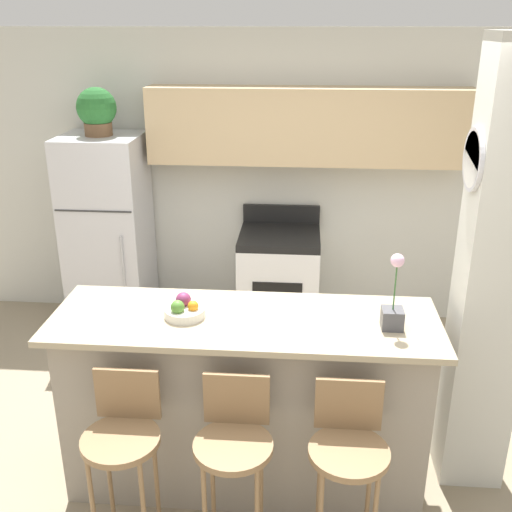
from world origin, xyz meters
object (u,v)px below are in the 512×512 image
Objects in this scene: refrigerator at (109,234)px; fruit_bowl at (184,309)px; potted_plant_on_fridge at (97,110)px; bar_stool_left at (123,439)px; bar_stool_mid at (234,445)px; trash_bin at (170,317)px; bar_stool_right at (348,451)px; orchid_vase at (393,307)px; stove_range at (279,282)px.

refrigerator reaches higher than fruit_bowl.
potted_plant_on_fridge is 1.74× the size of fruit_bowl.
bar_stool_mid is at bearing 0.00° from bar_stool_left.
potted_plant_on_fridge is 1.83m from trash_bin.
bar_stool_right is at bearing -58.07° from trash_bin.
orchid_vase is 1.12m from fruit_bowl.
potted_plant_on_fridge is at bearing 117.93° from refrigerator.
trash_bin is at bearing 106.45° from fruit_bowl.
bar_stool_right is 4.43× the size of fruit_bowl.
potted_plant_on_fridge reaches higher than bar_stool_left.
bar_stool_left and bar_stool_right have the same top height.
bar_stool_left is 2.86m from potted_plant_on_fridge.
bar_stool_mid is 2.41m from trash_bin.
fruit_bowl is at bearing -73.55° from trash_bin.
stove_range is 2.52m from bar_stool_left.
potted_plant_on_fridge is at bearing 119.60° from bar_stool_mid.
bar_stool_left is at bearing -113.36° from fruit_bowl.
trash_bin is (-0.28, 2.22, -0.47)m from bar_stool_left.
trash_bin is (-0.50, 1.70, -0.94)m from fruit_bowl.
trash_bin is at bearing -21.17° from refrigerator.
bar_stool_left is 0.73m from fruit_bowl.
stove_range is at bearing 87.38° from bar_stool_mid.
refrigerator reaches higher than bar_stool_left.
bar_stool_left is (0.83, -2.43, -0.19)m from refrigerator.
bar_stool_mid is 2.58× the size of trash_bin.
refrigerator is 1.75× the size of bar_stool_left.
orchid_vase is (2.16, -1.95, -0.71)m from potted_plant_on_fridge.
bar_stool_mid is at bearing -60.40° from refrigerator.
refrigerator is at bearing 108.81° from bar_stool_left.
bar_stool_mid is 4.43× the size of fruit_bowl.
bar_stool_left is 2.28m from trash_bin.
refrigerator is at bearing 158.83° from trash_bin.
potted_plant_on_fridge is (-1.38, 2.43, 1.25)m from bar_stool_mid.
bar_stool_left is 2.36× the size of orchid_vase.
refrigerator is at bearing 137.98° from orchid_vase.
bar_stool_right is (0.44, -2.43, 0.20)m from stove_range.
refrigerator is 7.75× the size of fruit_bowl.
potted_plant_on_fridge is at bearing 137.98° from orchid_vase.
refrigerator is 4.12× the size of orchid_vase.
bar_stool_mid is 1.07m from orchid_vase.
orchid_vase reaches higher than bar_stool_left.
orchid_vase reaches higher than fruit_bowl.
bar_stool_left is at bearing -71.19° from refrigerator.
bar_stool_right is 2.58× the size of trash_bin.
bar_stool_right is at bearing -115.70° from orchid_vase.
refrigerator is 4.52× the size of trash_bin.
trash_bin is (-0.83, 2.22, -0.47)m from bar_stool_mid.
orchid_vase is at bearing 19.76° from bar_stool_left.
orchid_vase is at bearing -2.09° from fruit_bowl.
stove_range reaches higher than bar_stool_left.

